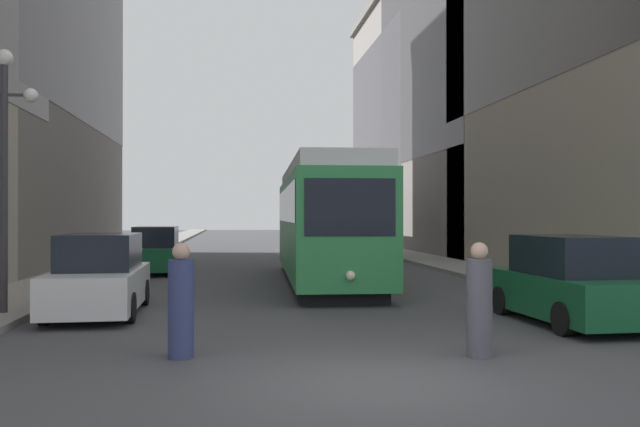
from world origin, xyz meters
name	(u,v)px	position (x,y,z in m)	size (l,w,h in m)	color
ground_plane	(380,383)	(0.00, 0.00, 0.00)	(200.00, 200.00, 0.00)	#424244
sidewalk_left	(155,246)	(-7.52, 40.00, 0.07)	(2.53, 120.00, 0.15)	gray
sidewalk_right	(361,245)	(7.52, 40.00, 0.07)	(2.53, 120.00, 0.15)	gray
streetcar	(324,220)	(1.09, 13.41, 2.10)	(3.10, 12.94, 3.89)	black
transit_bus	(343,221)	(4.45, 29.73, 1.95)	(2.67, 11.10, 3.45)	black
parked_car_left_near	(100,277)	(-4.95, 6.96, 0.84)	(1.98, 4.62, 1.82)	black
parked_car_left_mid	(156,251)	(-4.95, 17.98, 0.84)	(1.94, 4.37, 1.82)	black
parked_car_right_far	(569,283)	(4.95, 4.31, 0.84)	(1.97, 4.41, 1.82)	black
pedestrian_crossing_near	(479,303)	(1.92, 1.43, 0.84)	(0.41, 0.41, 1.81)	#4C4C56
pedestrian_crossing_far	(181,304)	(-2.75, 1.94, 0.84)	(0.40, 0.40, 1.81)	navy
lamp_post_left_near	(4,140)	(-6.85, 6.42, 3.87)	(1.41, 0.36, 5.68)	#333338
building_right_midblock	(462,121)	(15.88, 41.68, 9.69)	(14.80, 17.65, 18.86)	gray
building_right_far	(513,58)	(14.97, 29.97, 11.87)	(12.98, 18.00, 23.07)	slate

